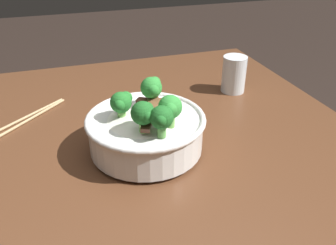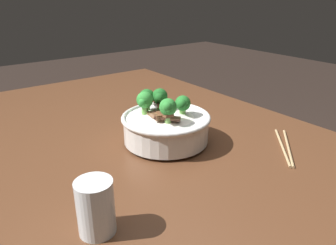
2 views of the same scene
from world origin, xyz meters
The scene contains 4 objects.
dining_table centered at (0.00, 0.00, 0.64)m, with size 1.38×0.97×0.75m.
rice_bowl centered at (-0.12, -0.02, 0.81)m, with size 0.25×0.25×0.15m.
drinking_glass centered at (-0.34, 0.29, 0.80)m, with size 0.07×0.07×0.10m.
chopsticks_pair centered at (-0.35, -0.27, 0.76)m, with size 0.17×0.18×0.01m.
Camera 1 is at (0.48, -0.17, 1.18)m, focal length 37.20 mm.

